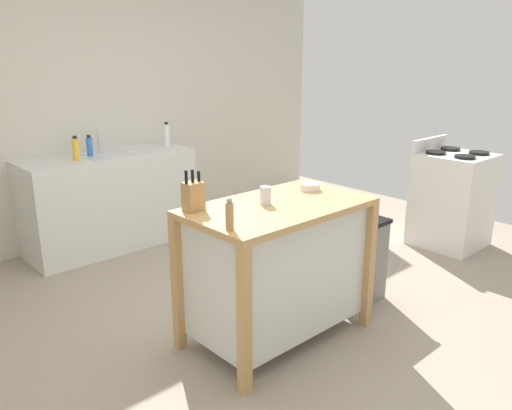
{
  "coord_description": "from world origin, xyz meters",
  "views": [
    {
      "loc": [
        -2.24,
        -2.23,
        1.78
      ],
      "look_at": [
        -0.13,
        0.07,
        0.85
      ],
      "focal_mm": 35.62,
      "sensor_mm": 36.0,
      "label": 1
    }
  ],
  "objects_px": {
    "knife_block": "(193,196)",
    "bottle_dish_soap": "(90,146)",
    "trash_bin": "(360,260)",
    "sink_faucet": "(99,141)",
    "kitchen_island": "(277,264)",
    "bowl_ceramic_wide": "(310,186)",
    "bottle_hand_soap": "(167,135)",
    "stove": "(452,199)",
    "pepper_grinder": "(230,215)",
    "drinking_cup": "(266,195)",
    "bottle_spray_cleaner": "(76,149)"
  },
  "relations": [
    {
      "from": "bottle_hand_soap",
      "to": "stove",
      "type": "relative_size",
      "value": 0.24
    },
    {
      "from": "bowl_ceramic_wide",
      "to": "trash_bin",
      "type": "relative_size",
      "value": 0.22
    },
    {
      "from": "kitchen_island",
      "to": "bottle_spray_cleaner",
      "type": "height_order",
      "value": "bottle_spray_cleaner"
    },
    {
      "from": "kitchen_island",
      "to": "bowl_ceramic_wide",
      "type": "xyz_separation_m",
      "value": [
        0.39,
        0.09,
        0.42
      ]
    },
    {
      "from": "bottle_hand_soap",
      "to": "stove",
      "type": "xyz_separation_m",
      "value": [
        1.75,
        -2.18,
        -0.55
      ]
    },
    {
      "from": "trash_bin",
      "to": "bottle_spray_cleaner",
      "type": "relative_size",
      "value": 2.94
    },
    {
      "from": "sink_faucet",
      "to": "kitchen_island",
      "type": "bearing_deg",
      "value": -89.96
    },
    {
      "from": "trash_bin",
      "to": "stove",
      "type": "relative_size",
      "value": 0.62
    },
    {
      "from": "knife_block",
      "to": "bottle_dish_soap",
      "type": "relative_size",
      "value": 1.3
    },
    {
      "from": "trash_bin",
      "to": "bottle_dish_soap",
      "type": "xyz_separation_m",
      "value": [
        -0.96,
        2.33,
        0.66
      ]
    },
    {
      "from": "bottle_hand_soap",
      "to": "bottle_dish_soap",
      "type": "relative_size",
      "value": 1.26
    },
    {
      "from": "kitchen_island",
      "to": "knife_block",
      "type": "relative_size",
      "value": 4.66
    },
    {
      "from": "pepper_grinder",
      "to": "sink_faucet",
      "type": "height_order",
      "value": "sink_faucet"
    },
    {
      "from": "sink_faucet",
      "to": "bottle_hand_soap",
      "type": "xyz_separation_m",
      "value": [
        0.67,
        -0.13,
        0.0
      ]
    },
    {
      "from": "drinking_cup",
      "to": "bowl_ceramic_wide",
      "type": "bearing_deg",
      "value": 5.06
    },
    {
      "from": "bowl_ceramic_wide",
      "to": "drinking_cup",
      "type": "distance_m",
      "value": 0.45
    },
    {
      "from": "bottle_hand_soap",
      "to": "stove",
      "type": "height_order",
      "value": "bottle_hand_soap"
    },
    {
      "from": "kitchen_island",
      "to": "bowl_ceramic_wide",
      "type": "distance_m",
      "value": 0.58
    },
    {
      "from": "pepper_grinder",
      "to": "bottle_dish_soap",
      "type": "relative_size",
      "value": 0.92
    },
    {
      "from": "pepper_grinder",
      "to": "trash_bin",
      "type": "distance_m",
      "value": 1.5
    },
    {
      "from": "knife_block",
      "to": "trash_bin",
      "type": "height_order",
      "value": "knife_block"
    },
    {
      "from": "stove",
      "to": "bottle_dish_soap",
      "type": "bearing_deg",
      "value": 139.04
    },
    {
      "from": "knife_block",
      "to": "bowl_ceramic_wide",
      "type": "xyz_separation_m",
      "value": [
        0.85,
        -0.15,
        -0.06
      ]
    },
    {
      "from": "kitchen_island",
      "to": "bottle_hand_soap",
      "type": "distance_m",
      "value": 2.4
    },
    {
      "from": "bottle_dish_soap",
      "to": "sink_faucet",
      "type": "bearing_deg",
      "value": 35.57
    },
    {
      "from": "drinking_cup",
      "to": "trash_bin",
      "type": "xyz_separation_m",
      "value": [
        0.88,
        -0.1,
        -0.64
      ]
    },
    {
      "from": "drinking_cup",
      "to": "stove",
      "type": "distance_m",
      "value": 2.52
    },
    {
      "from": "knife_block",
      "to": "bowl_ceramic_wide",
      "type": "distance_m",
      "value": 0.87
    },
    {
      "from": "kitchen_island",
      "to": "sink_faucet",
      "type": "xyz_separation_m",
      "value": [
        -0.0,
        2.38,
        0.5
      ]
    },
    {
      "from": "bottle_hand_soap",
      "to": "drinking_cup",
      "type": "bearing_deg",
      "value": -108.16
    },
    {
      "from": "kitchen_island",
      "to": "trash_bin",
      "type": "height_order",
      "value": "kitchen_island"
    },
    {
      "from": "sink_faucet",
      "to": "bottle_spray_cleaner",
      "type": "relative_size",
      "value": 1.03
    },
    {
      "from": "pepper_grinder",
      "to": "trash_bin",
      "type": "height_order",
      "value": "pepper_grinder"
    },
    {
      "from": "trash_bin",
      "to": "sink_faucet",
      "type": "relative_size",
      "value": 2.86
    },
    {
      "from": "drinking_cup",
      "to": "bottle_dish_soap",
      "type": "bearing_deg",
      "value": 92.1
    },
    {
      "from": "trash_bin",
      "to": "knife_block",
      "type": "bearing_deg",
      "value": 167.35
    },
    {
      "from": "drinking_cup",
      "to": "stove",
      "type": "relative_size",
      "value": 0.11
    },
    {
      "from": "trash_bin",
      "to": "kitchen_island",
      "type": "bearing_deg",
      "value": 176.69
    },
    {
      "from": "bowl_ceramic_wide",
      "to": "bottle_hand_soap",
      "type": "xyz_separation_m",
      "value": [
        0.27,
        2.16,
        0.08
      ]
    },
    {
      "from": "bottle_spray_cleaner",
      "to": "pepper_grinder",
      "type": "bearing_deg",
      "value": -95.02
    },
    {
      "from": "kitchen_island",
      "to": "bottle_dish_soap",
      "type": "xyz_separation_m",
      "value": [
        -0.14,
        2.28,
        0.47
      ]
    },
    {
      "from": "pepper_grinder",
      "to": "trash_bin",
      "type": "xyz_separation_m",
      "value": [
        1.34,
        0.12,
        -0.67
      ]
    },
    {
      "from": "pepper_grinder",
      "to": "trash_bin",
      "type": "relative_size",
      "value": 0.28
    },
    {
      "from": "drinking_cup",
      "to": "bottle_spray_cleaner",
      "type": "height_order",
      "value": "bottle_spray_cleaner"
    },
    {
      "from": "bowl_ceramic_wide",
      "to": "bottle_hand_soap",
      "type": "bearing_deg",
      "value": 82.84
    },
    {
      "from": "kitchen_island",
      "to": "bottle_dish_soap",
      "type": "height_order",
      "value": "bottle_dish_soap"
    },
    {
      "from": "drinking_cup",
      "to": "bottle_dish_soap",
      "type": "relative_size",
      "value": 0.58
    },
    {
      "from": "sink_faucet",
      "to": "bottle_hand_soap",
      "type": "relative_size",
      "value": 0.91
    },
    {
      "from": "knife_block",
      "to": "sink_faucet",
      "type": "bearing_deg",
      "value": 77.96
    },
    {
      "from": "kitchen_island",
      "to": "bottle_hand_soap",
      "type": "xyz_separation_m",
      "value": [
        0.66,
        2.25,
        0.5
      ]
    }
  ]
}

